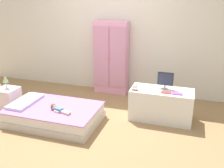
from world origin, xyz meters
TOP-DOWN VIEW (x-y plane):
  - ground_plane at (0.00, 0.00)m, footprint 10.00×10.00m
  - back_wall at (0.00, 1.57)m, footprint 6.40×0.05m
  - bed at (-0.50, -0.15)m, footprint 1.46×0.92m
  - pillow at (-1.03, -0.15)m, footprint 0.31×0.66m
  - doll at (-0.38, -0.25)m, footprint 0.39×0.18m
  - nightstand at (-1.50, -0.01)m, footprint 0.34×0.34m
  - table_lamp at (-1.50, -0.01)m, footprint 0.09×0.09m
  - wardrobe at (-0.02, 1.40)m, footprint 0.70×0.28m
  - tv_stand at (1.14, 0.49)m, footprint 1.01×0.47m
  - tv_monitor at (1.17, 0.57)m, footprint 0.25×0.10m
  - rocking_horse_toy at (0.73, 0.34)m, footprint 0.11×0.04m
  - book_red at (1.22, 0.38)m, footprint 0.16×0.10m
  - book_purple at (1.39, 0.38)m, footprint 0.16×0.09m

SIDE VIEW (x-z plane):
  - ground_plane at x=0.00m, z-range -0.02..0.00m
  - bed at x=-0.50m, z-range 0.00..0.27m
  - nightstand at x=-1.50m, z-range 0.00..0.42m
  - tv_stand at x=1.14m, z-range 0.00..0.52m
  - pillow at x=-1.03m, z-range 0.27..0.32m
  - doll at x=-0.38m, z-range 0.26..0.36m
  - book_red at x=1.22m, z-range 0.52..0.53m
  - book_purple at x=1.39m, z-range 0.52..0.54m
  - rocking_horse_toy at x=0.73m, z-range 0.52..0.65m
  - table_lamp at x=-1.50m, z-range 0.47..0.72m
  - tv_monitor at x=1.17m, z-range 0.54..0.82m
  - wardrobe at x=-0.02m, z-range 0.00..1.50m
  - back_wall at x=0.00m, z-range 0.00..2.70m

